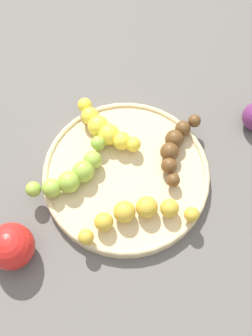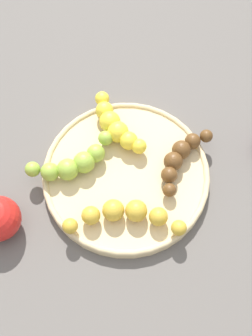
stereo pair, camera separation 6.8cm
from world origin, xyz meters
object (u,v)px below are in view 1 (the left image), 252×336
(fruit_bowl, at_px, (126,175))
(banana_yellow, at_px, (105,129))
(banana_spotted, at_px, (137,214))
(banana_overripe, at_px, (175,147))
(banana_green, at_px, (73,173))
(apple_red, at_px, (11,246))

(fruit_bowl, relative_size, banana_yellow, 2.13)
(banana_spotted, relative_size, banana_yellow, 1.31)
(fruit_bowl, xyz_separation_m, banana_spotted, (0.07, 0.04, 0.02))
(banana_spotted, height_order, banana_overripe, banana_spotted)
(banana_spotted, height_order, banana_green, banana_green)
(banana_overripe, bearing_deg, banana_spotted, 81.69)
(banana_spotted, relative_size, apple_red, 2.40)
(apple_red, bearing_deg, fruit_bowl, 141.95)
(banana_green, relative_size, apple_red, 1.85)
(banana_overripe, bearing_deg, fruit_bowl, 47.12)
(banana_green, bearing_deg, apple_red, -75.89)
(banana_green, bearing_deg, banana_yellow, 109.71)
(banana_yellow, relative_size, apple_red, 1.84)
(banana_green, bearing_deg, fruit_bowl, 56.71)
(banana_yellow, height_order, banana_green, same)
(fruit_bowl, bearing_deg, banana_spotted, 27.07)
(fruit_bowl, height_order, banana_green, banana_green)
(fruit_bowl, xyz_separation_m, banana_overripe, (-0.06, 0.07, 0.02))
(banana_spotted, xyz_separation_m, banana_yellow, (-0.13, -0.09, 0.00))
(banana_overripe, relative_size, apple_red, 1.96)
(banana_yellow, bearing_deg, apple_red, 7.90)
(banana_overripe, xyz_separation_m, apple_red, (0.23, -0.20, 0.00))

